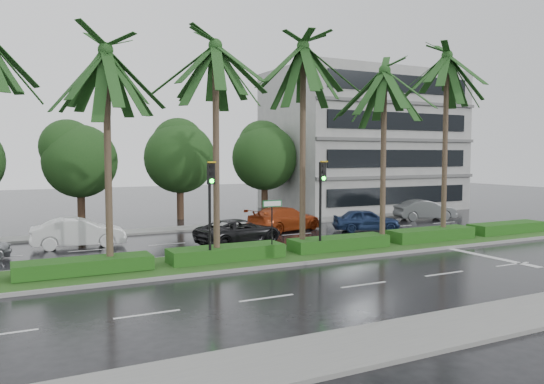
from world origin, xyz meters
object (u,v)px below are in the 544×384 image
car_darkgrey (239,231)px  signal_median_left (210,197)px  car_blue (366,220)px  car_grey (425,210)px  street_sign (272,214)px  car_white (79,233)px  car_red (285,219)px

car_darkgrey → signal_median_left: bearing=131.7°
signal_median_left → car_blue: 13.97m
car_blue → car_grey: car_grey is taller
street_sign → car_darkgrey: size_ratio=0.53×
street_sign → car_darkgrey: street_sign is taller
car_white → car_grey: car_white is taller
car_blue → car_grey: 8.01m
street_sign → car_blue: (9.50, 5.63, -1.42)m
car_white → car_grey: size_ratio=1.05×
car_darkgrey → car_red: bearing=-68.5°
signal_median_left → car_darkgrey: size_ratio=0.90×
car_red → car_grey: bearing=-104.5°
car_darkgrey → car_red: car_red is taller
signal_median_left → car_grey: signal_median_left is taller
car_red → car_grey: (12.00, 0.38, -0.03)m
car_blue → street_sign: bearing=142.8°
signal_median_left → street_sign: 3.13m
street_sign → car_red: bearing=58.2°
car_blue → car_red: bearing=83.7°
car_white → car_blue: car_white is taller
signal_median_left → car_red: (8.00, 8.24, -2.24)m
signal_median_left → car_blue: (12.50, 5.81, -2.30)m
street_sign → car_white: street_sign is taller
street_sign → car_grey: bearing=26.4°
car_blue → car_grey: size_ratio=0.93×
signal_median_left → car_red: bearing=45.9°
signal_median_left → car_darkgrey: 6.58m
car_darkgrey → car_blue: size_ratio=1.18×
car_darkgrey → car_grey: 16.88m
car_red → car_grey: car_red is taller
car_white → car_blue: bearing=-92.5°
car_white → car_blue: size_ratio=1.13×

